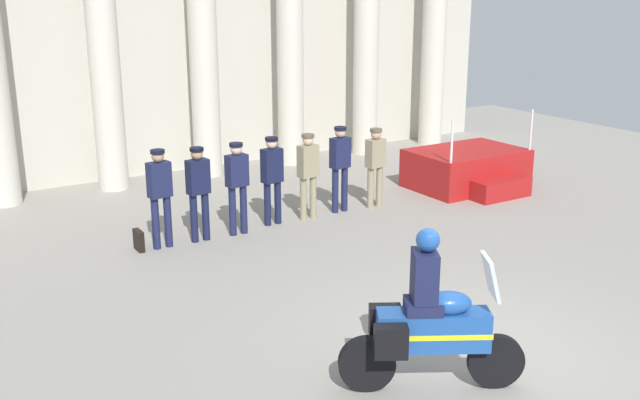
{
  "coord_description": "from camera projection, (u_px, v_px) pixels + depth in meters",
  "views": [
    {
      "loc": [
        -6.06,
        -5.97,
        4.39
      ],
      "look_at": [
        -0.66,
        2.68,
        1.39
      ],
      "focal_mm": 41.56,
      "sensor_mm": 36.0,
      "label": 1
    }
  ],
  "objects": [
    {
      "name": "officer_in_row_0",
      "position": [
        160.0,
        191.0,
        12.49
      ],
      "size": [
        0.4,
        0.26,
        1.73
      ],
      "rotation": [
        0.0,
        0.0,
        3.26
      ],
      "color": "#191E42",
      "rests_on": "ground_plane"
    },
    {
      "name": "colonnade_backdrop",
      "position": [
        192.0,
        5.0,
        16.96
      ],
      "size": [
        17.69,
        1.5,
        7.47
      ],
      "color": "beige",
      "rests_on": "ground_plane"
    },
    {
      "name": "officer_in_row_1",
      "position": [
        198.0,
        186.0,
        12.83
      ],
      "size": [
        0.4,
        0.26,
        1.69
      ],
      "rotation": [
        0.0,
        0.0,
        3.26
      ],
      "color": "#141938",
      "rests_on": "ground_plane"
    },
    {
      "name": "officer_in_row_3",
      "position": [
        272.0,
        174.0,
        13.73
      ],
      "size": [
        0.4,
        0.26,
        1.67
      ],
      "rotation": [
        0.0,
        0.0,
        3.26
      ],
      "color": "#141938",
      "rests_on": "ground_plane"
    },
    {
      "name": "ground_plane",
      "position": [
        479.0,
        351.0,
        9.18
      ],
      "size": [
        28.0,
        28.0,
        0.0
      ],
      "primitive_type": "plane",
      "color": "gray"
    },
    {
      "name": "motorcycle_with_rider",
      "position": [
        427.0,
        324.0,
        8.12
      ],
      "size": [
        1.87,
        1.21,
        1.9
      ],
      "rotation": [
        0.0,
        0.0,
        -0.52
      ],
      "color": "black",
      "rests_on": "ground_plane"
    },
    {
      "name": "reviewing_stand",
      "position": [
        468.0,
        170.0,
        16.41
      ],
      "size": [
        2.45,
        2.17,
        1.74
      ],
      "color": "#A51919",
      "rests_on": "ground_plane"
    },
    {
      "name": "officer_in_row_2",
      "position": [
        237.0,
        181.0,
        13.18
      ],
      "size": [
        0.4,
        0.26,
        1.69
      ],
      "rotation": [
        0.0,
        0.0,
        3.26
      ],
      "color": "#191E42",
      "rests_on": "ground_plane"
    },
    {
      "name": "briefcase_on_ground",
      "position": [
        139.0,
        240.0,
        12.59
      ],
      "size": [
        0.1,
        0.32,
        0.36
      ],
      "primitive_type": "cube",
      "color": "black",
      "rests_on": "ground_plane"
    },
    {
      "name": "officer_in_row_4",
      "position": [
        308.0,
        169.0,
        14.05
      ],
      "size": [
        0.4,
        0.26,
        1.67
      ],
      "rotation": [
        0.0,
        0.0,
        3.26
      ],
      "color": "gray",
      "rests_on": "ground_plane"
    },
    {
      "name": "officer_in_row_5",
      "position": [
        340.0,
        162.0,
        14.5
      ],
      "size": [
        0.4,
        0.26,
        1.71
      ],
      "rotation": [
        0.0,
        0.0,
        3.26
      ],
      "color": "#191E42",
      "rests_on": "ground_plane"
    },
    {
      "name": "officer_in_row_6",
      "position": [
        375.0,
        161.0,
        14.82
      ],
      "size": [
        0.4,
        0.26,
        1.62
      ],
      "rotation": [
        0.0,
        0.0,
        3.26
      ],
      "color": "gray",
      "rests_on": "ground_plane"
    }
  ]
}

